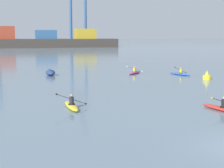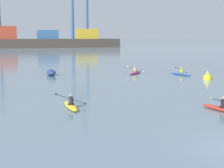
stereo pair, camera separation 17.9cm
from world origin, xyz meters
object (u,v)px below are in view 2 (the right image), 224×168
at_px(container_barge, 47,41).
at_px(kayak_red, 222,108).
at_px(capsized_dinghy, 51,73).
at_px(kayak_yellow, 71,105).
at_px(kayak_magenta, 135,72).
at_px(channel_buoy, 207,76).
at_px(gantry_crane_west_mid, 80,5).
at_px(kayak_blue, 181,74).

height_order(container_barge, kayak_red, container_barge).
height_order(capsized_dinghy, kayak_red, kayak_red).
relative_size(kayak_yellow, kayak_magenta, 1.18).
bearing_deg(container_barge, channel_buoy, -85.63).
xyz_separation_m(gantry_crane_west_mid, channel_buoy, (-7.93, -114.78, -17.23)).
bearing_deg(kayak_blue, kayak_magenta, 149.41).
relative_size(container_barge, capsized_dinghy, 21.09).
distance_m(kayak_magenta, kayak_red, 21.81).
distance_m(kayak_yellow, kayak_magenta, 21.22).
xyz_separation_m(capsized_dinghy, kayak_blue, (15.33, -4.01, -0.18)).
relative_size(gantry_crane_west_mid, kayak_red, 10.66).
height_order(gantry_crane_west_mid, kayak_magenta, gantry_crane_west_mid).
relative_size(capsized_dinghy, kayak_yellow, 0.77).
height_order(kayak_magenta, kayak_red, kayak_red).
bearing_deg(kayak_red, gantry_crane_west_mid, 83.12).
bearing_deg(kayak_magenta, capsized_dinghy, 173.91).
bearing_deg(kayak_magenta, container_barge, 91.26).
height_order(container_barge, kayak_magenta, container_barge).
distance_m(kayak_yellow, kayak_blue, 22.08).
bearing_deg(channel_buoy, gantry_crane_west_mid, 86.05).
xyz_separation_m(kayak_magenta, kayak_red, (-1.95, -21.72, 0.00)).
relative_size(channel_buoy, kayak_red, 0.29).
bearing_deg(kayak_blue, gantry_crane_west_mid, 85.47).
bearing_deg(kayak_blue, channel_buoy, -80.49).
relative_size(kayak_yellow, kayak_blue, 1.00).
relative_size(container_barge, gantry_crane_west_mid, 1.52).
relative_size(gantry_crane_west_mid, kayak_magenta, 12.72).
relative_size(kayak_magenta, kayak_blue, 0.85).
xyz_separation_m(container_barge, kayak_blue, (6.94, -96.34, -2.46)).
bearing_deg(gantry_crane_west_mid, container_barge, -138.72).
relative_size(channel_buoy, kayak_blue, 0.29).
distance_m(container_barge, gantry_crane_west_mid, 25.65).
bearing_deg(container_barge, kayak_yellow, -94.67).
distance_m(kayak_blue, kayak_red, 20.03).
bearing_deg(gantry_crane_west_mid, channel_buoy, -93.95).
bearing_deg(kayak_yellow, kayak_blue, 43.35).
bearing_deg(kayak_magenta, kayak_yellow, -121.74).
xyz_separation_m(channel_buoy, kayak_blue, (-0.79, 4.69, -0.19)).
xyz_separation_m(kayak_yellow, kayak_blue, (16.06, 15.16, 0.00)).
relative_size(channel_buoy, kayak_magenta, 0.35).
bearing_deg(channel_buoy, kayak_yellow, -148.15).
height_order(container_barge, kayak_blue, container_barge).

